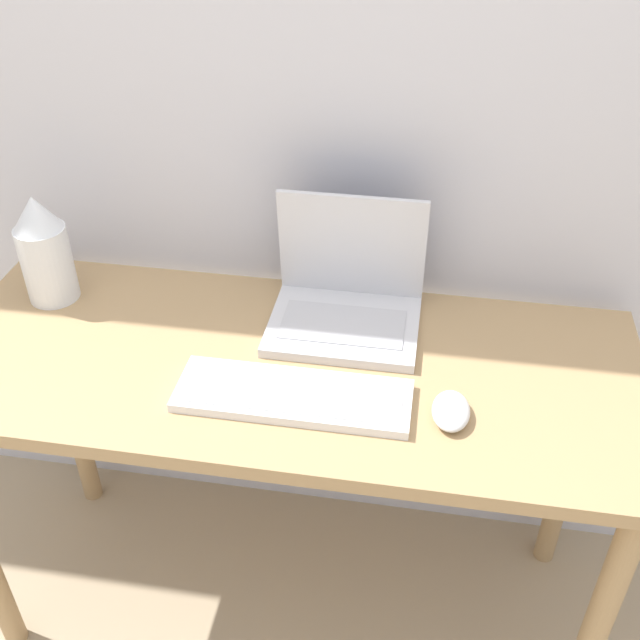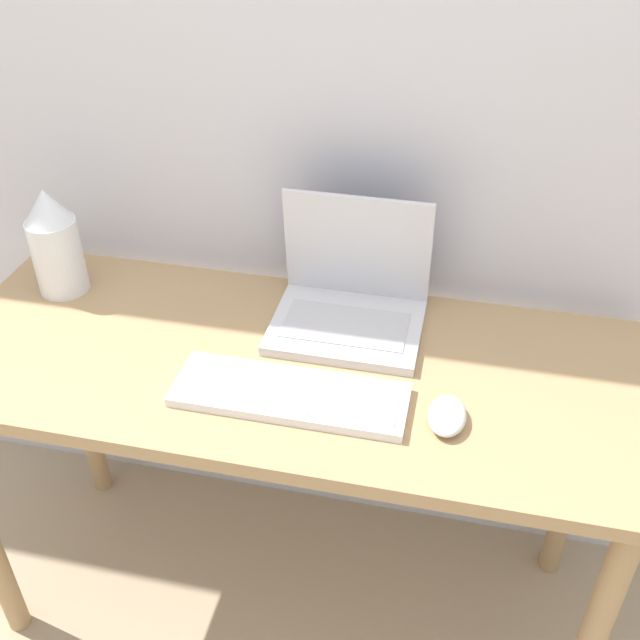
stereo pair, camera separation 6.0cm
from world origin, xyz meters
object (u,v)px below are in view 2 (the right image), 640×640
object	(u,v)px
mouse	(447,416)
laptop	(350,298)
vase	(55,242)
keyboard	(290,394)

from	to	relation	value
mouse	laptop	bearing A→B (deg)	130.35
vase	laptop	bearing A→B (deg)	1.84
laptop	mouse	bearing A→B (deg)	-49.65
keyboard	laptop	bearing A→B (deg)	77.06
laptop	keyboard	xyz separation A→B (m)	(-0.06, -0.26, -0.05)
laptop	mouse	xyz separation A→B (m)	(0.22, -0.26, -0.04)
keyboard	vase	bearing A→B (deg)	157.23
mouse	vase	world-z (taller)	vase
vase	mouse	bearing A→B (deg)	-15.69
mouse	vase	bearing A→B (deg)	164.31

